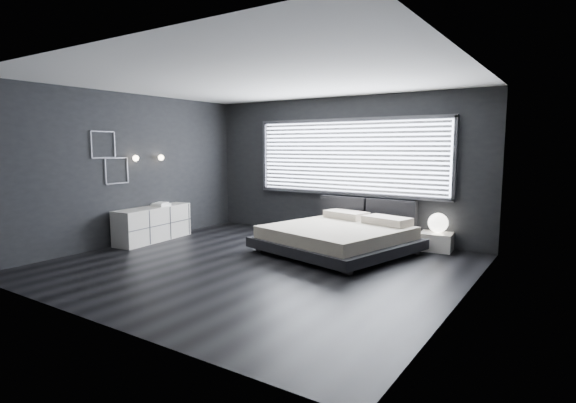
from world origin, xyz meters
The scene contains 12 objects.
room centered at (0.00, 0.00, 1.40)m, with size 6.04×6.00×2.80m.
window centered at (0.20, 2.70, 1.61)m, with size 4.14×0.09×1.52m.
headboard centered at (0.64, 2.64, 0.57)m, with size 1.96×0.16×0.52m.
sconce_near centered at (-2.88, 0.05, 1.60)m, with size 0.18×0.11×0.11m.
sconce_far centered at (-2.88, 0.65, 1.60)m, with size 0.18×0.11×0.11m.
wall_art_upper centered at (-2.98, -0.55, 1.85)m, with size 0.01×0.48×0.48m.
wall_art_lower centered at (-2.98, -0.30, 1.38)m, with size 0.01×0.48×0.48m.
bed centered at (0.65, 1.44, 0.27)m, with size 2.73×2.66×0.59m.
nightstand centered at (2.03, 2.50, 0.16)m, with size 0.54×0.45×0.32m, color silver.
orb_lamp centered at (2.04, 2.54, 0.49)m, with size 0.34×0.34×0.34m, color white.
dresser centered at (-2.78, 0.31, 0.33)m, with size 0.63×1.69×0.66m.
book_stack centered at (-2.76, 0.50, 0.69)m, with size 0.33×0.38×0.07m.
Camera 1 is at (4.13, -5.39, 1.83)m, focal length 28.00 mm.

